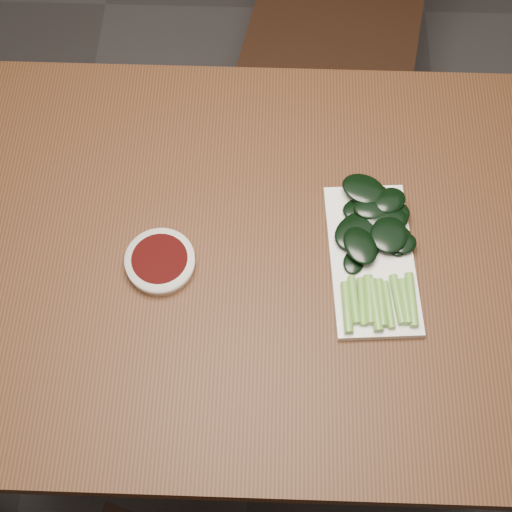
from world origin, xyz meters
The scene contains 5 objects.
ground centered at (0.00, 0.00, 0.00)m, with size 6.00×6.00×0.00m, color #333030.
table centered at (0.00, 0.00, 0.68)m, with size 1.40×0.80×0.75m.
sauce_bowl centered at (-0.14, -0.03, 0.76)m, with size 0.12×0.12×0.03m.
serving_plate centered at (0.21, -0.01, 0.76)m, with size 0.16×0.29×0.01m.
gai_lan centered at (0.21, 0.02, 0.78)m, with size 0.16×0.30×0.03m.
Camera 1 is at (0.03, -0.55, 1.82)m, focal length 50.00 mm.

